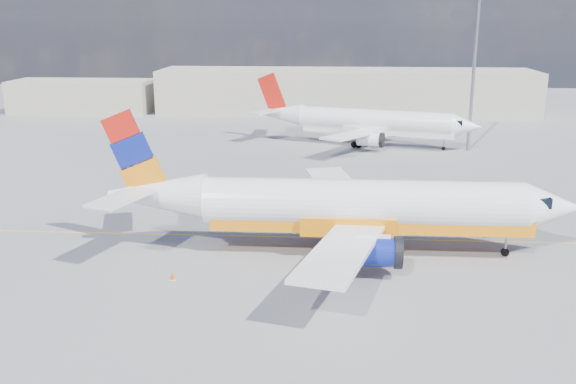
# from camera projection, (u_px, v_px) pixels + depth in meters

# --- Properties ---
(ground) EXTENTS (240.00, 240.00, 0.00)m
(ground) POSITION_uv_depth(u_px,v_px,m) (301.00, 250.00, 50.65)
(ground) COLOR slate
(ground) RESTS_ON ground
(taxi_line) EXTENTS (70.00, 0.15, 0.01)m
(taxi_line) POSITION_uv_depth(u_px,v_px,m) (303.00, 237.00, 53.53)
(taxi_line) COLOR yellow
(taxi_line) RESTS_ON ground
(terminal_main) EXTENTS (70.00, 14.00, 8.00)m
(terminal_main) POSITION_uv_depth(u_px,v_px,m) (346.00, 91.00, 121.39)
(terminal_main) COLOR #BAB2A0
(terminal_main) RESTS_ON ground
(terminal_annex) EXTENTS (26.00, 10.00, 6.00)m
(terminal_annex) POSITION_uv_depth(u_px,v_px,m) (83.00, 96.00, 121.93)
(terminal_annex) COLOR #BAB2A0
(terminal_annex) RESTS_ON ground
(main_jet) EXTENTS (36.82, 29.16, 11.17)m
(main_jet) POSITION_uv_depth(u_px,v_px,m) (347.00, 207.00, 49.26)
(main_jet) COLOR white
(main_jet) RESTS_ON ground
(second_jet) EXTENTS (32.47, 24.73, 9.83)m
(second_jet) POSITION_uv_depth(u_px,v_px,m) (367.00, 122.00, 90.57)
(second_jet) COLOR white
(second_jet) RESTS_ON ground
(gse_tug) EXTENTS (3.03, 2.28, 1.96)m
(gse_tug) POSITION_uv_depth(u_px,v_px,m) (471.00, 223.00, 54.35)
(gse_tug) COLOR black
(gse_tug) RESTS_ON ground
(traffic_cone) EXTENTS (0.42, 0.42, 0.59)m
(traffic_cone) POSITION_uv_depth(u_px,v_px,m) (173.00, 276.00, 44.88)
(traffic_cone) COLOR white
(traffic_cone) RESTS_ON ground
(floodlight_mast) EXTENTS (1.59, 1.59, 21.74)m
(floodlight_mast) POSITION_uv_depth(u_px,v_px,m) (475.00, 53.00, 84.23)
(floodlight_mast) COLOR gray
(floodlight_mast) RESTS_ON ground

